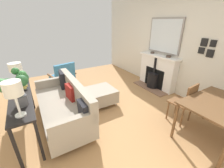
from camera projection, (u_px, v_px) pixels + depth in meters
name	position (u px, v px, depth m)	size (l,w,h in m)	color
ground_plane	(93.00, 108.00, 3.54)	(4.88, 6.14, 0.01)	#A87A4C
wall_left	(169.00, 40.00, 4.10)	(0.12, 6.14, 2.88)	beige
fireplace	(156.00, 73.00, 4.48)	(0.56, 1.34, 1.02)	brown
mirror_over_mantel	(164.00, 36.00, 4.09)	(0.04, 1.10, 0.96)	gray
mantel_bowl_near	(152.00, 53.00, 4.48)	(0.12, 0.12, 0.05)	#47382D
mantel_bowl_far	(169.00, 56.00, 4.01)	(0.14, 0.14, 0.06)	#47382D
sofa	(64.00, 105.00, 2.99)	(0.81, 1.95, 0.84)	#B2B2B7
ottoman	(101.00, 95.00, 3.63)	(0.67, 0.68, 0.40)	#B2B2B7
armchair_accent	(63.00, 75.00, 4.28)	(0.78, 0.70, 0.86)	brown
console_table	(22.00, 101.00, 2.53)	(0.35, 1.72, 0.77)	black
table_lamp_near_end	(15.00, 68.00, 2.86)	(0.24, 0.24, 0.43)	beige
table_lamp_far_end	(13.00, 90.00, 1.83)	(0.23, 0.23, 0.51)	white
potted_plant	(15.00, 85.00, 2.06)	(0.41, 0.47, 0.55)	#4C4C51
book_stack	(19.00, 88.00, 2.70)	(0.29, 0.22, 0.08)	#38517F
dining_table	(219.00, 108.00, 2.33)	(1.16, 0.87, 0.75)	brown
dining_chair_near_fireplace	(186.00, 101.00, 2.84)	(0.43, 0.43, 0.87)	brown
photo_gallery_row	(207.00, 48.00, 3.21)	(0.02, 0.34, 0.39)	black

